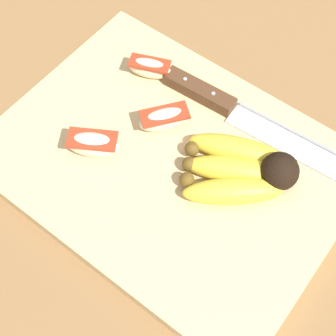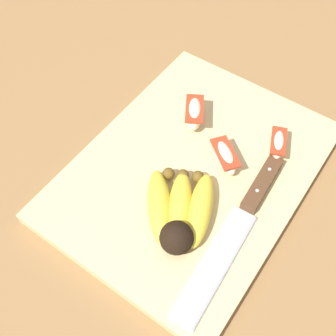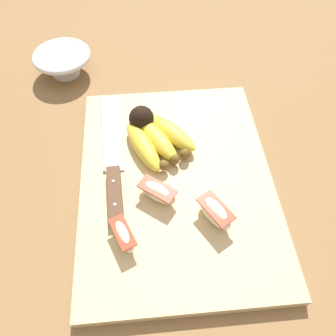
# 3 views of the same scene
# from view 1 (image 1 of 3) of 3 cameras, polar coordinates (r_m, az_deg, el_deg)

# --- Properties ---
(ground_plane) EXTENTS (6.00, 6.00, 0.00)m
(ground_plane) POSITION_cam_1_polar(r_m,az_deg,el_deg) (0.64, -1.37, -0.60)
(ground_plane) COLOR olive
(cutting_board) EXTENTS (0.42, 0.32, 0.02)m
(cutting_board) POSITION_cam_1_polar(r_m,az_deg,el_deg) (0.63, 0.21, 0.56)
(cutting_board) COLOR #DBBC84
(cutting_board) RESTS_ON ground_plane
(banana_bunch) EXTENTS (0.14, 0.14, 0.05)m
(banana_bunch) POSITION_cam_1_polar(r_m,az_deg,el_deg) (0.60, 8.30, -0.22)
(banana_bunch) COLOR black
(banana_bunch) RESTS_ON cutting_board
(chefs_knife) EXTENTS (0.28, 0.05, 0.02)m
(chefs_knife) POSITION_cam_1_polar(r_m,az_deg,el_deg) (0.66, 7.09, 6.52)
(chefs_knife) COLOR silver
(chefs_knife) RESTS_ON cutting_board
(apple_wedge_near) EXTENTS (0.06, 0.07, 0.03)m
(apple_wedge_near) POSITION_cam_1_polar(r_m,az_deg,el_deg) (0.63, -0.37, 5.48)
(apple_wedge_near) COLOR #F4E5C1
(apple_wedge_near) RESTS_ON cutting_board
(apple_wedge_middle) EXTENTS (0.07, 0.06, 0.04)m
(apple_wedge_middle) POSITION_cam_1_polar(r_m,az_deg,el_deg) (0.62, -8.33, 2.61)
(apple_wedge_middle) COLOR #F4E5C1
(apple_wedge_middle) RESTS_ON cutting_board
(apple_wedge_far) EXTENTS (0.06, 0.04, 0.03)m
(apple_wedge_far) POSITION_cam_1_polar(r_m,az_deg,el_deg) (0.69, -2.06, 11.07)
(apple_wedge_far) COLOR #F4E5C1
(apple_wedge_far) RESTS_ON cutting_board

